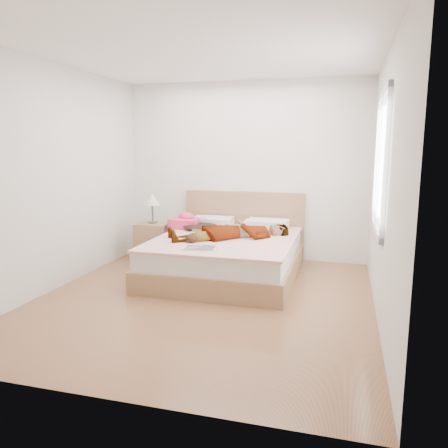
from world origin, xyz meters
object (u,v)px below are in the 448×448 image
(phone, at_px, (204,217))
(nightstand, at_px, (153,239))
(towel, at_px, (186,222))
(coffee_mug, at_px, (192,236))
(woman, at_px, (232,229))
(magazine, at_px, (200,248))
(bed, at_px, (228,253))
(plush_toy, at_px, (192,238))

(phone, height_order, nightstand, nightstand)
(towel, distance_m, coffee_mug, 0.88)
(woman, bearing_deg, magazine, -45.04)
(towel, bearing_deg, phone, -12.43)
(magazine, bearing_deg, towel, 117.35)
(phone, xyz_separation_m, towel, (-0.30, 0.07, -0.09))
(magazine, relative_size, coffee_mug, 3.12)
(phone, xyz_separation_m, bed, (0.43, -0.34, -0.41))
(plush_toy, bearing_deg, woman, 48.05)
(coffee_mug, bearing_deg, plush_toy, -67.36)
(bed, xyz_separation_m, coffee_mug, (-0.36, -0.39, 0.29))
(bed, bearing_deg, woman, -41.43)
(towel, bearing_deg, bed, -29.00)
(bed, xyz_separation_m, nightstand, (-1.23, 0.36, 0.05))
(magazine, relative_size, plush_toy, 1.97)
(woman, distance_m, nightstand, 1.39)
(coffee_mug, xyz_separation_m, nightstand, (-0.86, 0.74, -0.23))
(woman, relative_size, phone, 17.17)
(phone, height_order, magazine, phone)
(woman, height_order, magazine, woman)
(woman, height_order, bed, bed)
(magazine, bearing_deg, nightstand, 134.16)
(plush_toy, bearing_deg, phone, 97.82)
(coffee_mug, bearing_deg, nightstand, 139.32)
(coffee_mug, height_order, plush_toy, plush_toy)
(plush_toy, height_order, nightstand, nightstand)
(plush_toy, bearing_deg, nightstand, 137.02)
(towel, bearing_deg, magazine, -62.65)
(coffee_mug, distance_m, nightstand, 1.16)
(towel, relative_size, nightstand, 0.43)
(nightstand, bearing_deg, bed, -16.19)
(magazine, xyz_separation_m, plush_toy, (-0.20, 0.29, 0.05))
(woman, relative_size, bed, 0.77)
(woman, distance_m, magazine, 0.75)
(phone, distance_m, bed, 0.69)
(woman, distance_m, plush_toy, 0.58)
(phone, bearing_deg, woman, -69.08)
(phone, bearing_deg, towel, 137.15)
(phone, relative_size, towel, 0.22)
(bed, bearing_deg, phone, 141.78)
(woman, bearing_deg, phone, -159.08)
(phone, relative_size, bed, 0.04)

